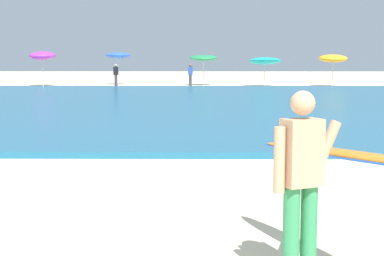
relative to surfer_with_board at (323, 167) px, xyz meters
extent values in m
cube|color=#1E6084|center=(-3.48, 20.39, -0.96)|extent=(120.00, 28.00, 0.14)
cylinder|color=#338E56|center=(-0.30, -0.13, -0.59)|extent=(0.15, 0.15, 0.88)
cylinder|color=#338E56|center=(-0.13, -0.06, -0.59)|extent=(0.15, 0.15, 0.88)
cube|color=tan|center=(-0.21, -0.09, 0.15)|extent=(0.40, 0.34, 0.60)
sphere|color=tan|center=(-0.21, -0.09, 0.59)|extent=(0.22, 0.22, 0.22)
cylinder|color=tan|center=(-0.42, -0.19, 0.10)|extent=(0.10, 0.10, 0.58)
cylinder|color=tan|center=(0.02, 0.03, 0.17)|extent=(0.32, 0.22, 0.51)
ellipsoid|color=orange|center=(0.23, 0.11, 0.10)|extent=(1.37, 2.66, 0.25)
ellipsoid|color=blue|center=(0.23, 0.11, 0.08)|extent=(1.44, 2.77, 0.21)
cylinder|color=beige|center=(-12.16, 36.72, 0.00)|extent=(0.05, 0.05, 2.06)
ellipsoid|color=purple|center=(-12.16, 36.72, 1.12)|extent=(1.84, 1.87, 0.71)
cylinder|color=beige|center=(-7.08, 38.75, 0.01)|extent=(0.05, 0.05, 2.08)
ellipsoid|color=blue|center=(-7.08, 38.75, 1.12)|extent=(1.83, 1.84, 0.53)
cylinder|color=beige|center=(-0.79, 37.89, -0.06)|extent=(0.05, 0.05, 1.93)
ellipsoid|color=#23844C|center=(-0.79, 37.89, 0.96)|extent=(2.02, 2.05, 0.57)
cylinder|color=beige|center=(3.48, 36.30, -0.18)|extent=(0.05, 0.05, 1.70)
ellipsoid|color=#19ADB2|center=(3.48, 36.30, 0.74)|extent=(2.19, 2.22, 0.65)
cylinder|color=beige|center=(8.20, 36.26, -0.09)|extent=(0.05, 0.05, 1.87)
ellipsoid|color=#F4A31E|center=(8.20, 36.26, 0.92)|extent=(1.96, 2.00, 0.69)
cylinder|color=#383842|center=(-1.70, 35.50, -0.61)|extent=(0.20, 0.20, 0.84)
cube|color=#2D4CA5|center=(-1.70, 35.50, 0.08)|extent=(0.32, 0.20, 0.54)
sphere|color=brown|center=(-1.70, 35.50, 0.45)|extent=(0.20, 0.20, 0.20)
cylinder|color=#383842|center=(-6.75, 35.02, -0.61)|extent=(0.20, 0.20, 0.84)
cube|color=black|center=(-6.75, 35.02, 0.08)|extent=(0.32, 0.20, 0.54)
sphere|color=tan|center=(-6.75, 35.02, 0.45)|extent=(0.20, 0.20, 0.20)
camera|label=1|loc=(-1.13, -5.29, 0.99)|focal=55.58mm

